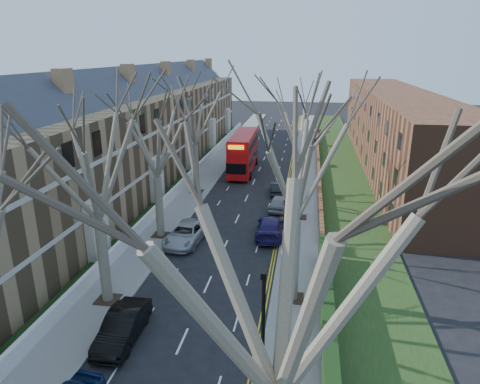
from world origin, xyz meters
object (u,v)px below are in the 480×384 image
at_px(lamp_post, 262,364).
at_px(car_left_mid, 123,327).
at_px(double_decker_bus, 243,153).
at_px(car_right_near, 270,227).

relative_size(lamp_post, car_left_mid, 1.67).
relative_size(lamp_post, double_decker_bus, 0.70).
bearing_deg(lamp_post, car_left_mid, 143.10).
xyz_separation_m(car_left_mid, car_right_near, (6.57, 14.96, -0.00)).
bearing_deg(car_right_near, lamp_post, 93.17).
xyz_separation_m(lamp_post, double_decker_bus, (-6.96, 41.12, -2.19)).
bearing_deg(lamp_post, double_decker_bus, 99.61).
distance_m(lamp_post, double_decker_bus, 41.77).
distance_m(lamp_post, car_right_near, 21.50).
distance_m(car_left_mid, car_right_near, 16.34).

